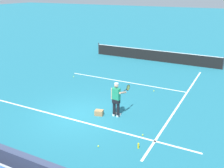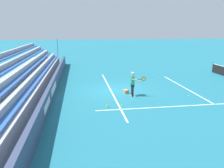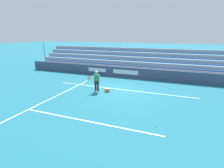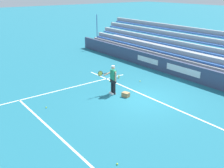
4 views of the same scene
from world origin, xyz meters
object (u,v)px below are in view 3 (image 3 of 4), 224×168
Objects in this scene: tennis_ball_midcourt at (84,85)px; water_bottle at (88,82)px; tennis_ball_toward_net at (157,126)px; ball_box_cardboard at (107,90)px; tennis_player at (96,81)px; tennis_ball_far_right at (61,109)px; tennis_ball_near_player at (104,82)px; tennis_ball_far_left at (178,93)px.

water_bottle reaches higher than tennis_ball_midcourt.
ball_box_cardboard is at bearing -43.18° from tennis_ball_toward_net.
tennis_player is 25.98× the size of tennis_ball_far_right.
ball_box_cardboard is 2.77m from tennis_ball_near_player.
tennis_ball_near_player is 1.00× the size of tennis_ball_midcourt.
water_bottle is (8.17, -0.07, 0.08)m from tennis_ball_far_left.
tennis_player is 2.30m from tennis_ball_midcourt.
tennis_ball_far_left is 9.00m from tennis_ball_far_right.
tennis_ball_far_left is 1.00× the size of tennis_ball_midcourt.
ball_box_cardboard is at bearing 162.65° from tennis_ball_midcourt.
tennis_player reaches higher than tennis_ball_near_player.
tennis_ball_near_player and tennis_ball_far_right have the same top height.
tennis_ball_near_player is (5.87, -6.64, 0.00)m from tennis_ball_toward_net.
tennis_player reaches higher than tennis_ball_far_left.
tennis_ball_midcourt is at bearing 6.31° from tennis_ball_far_left.
tennis_ball_toward_net is at bearing 140.62° from water_bottle.
water_bottle is at bearing -39.38° from tennis_ball_toward_net.
tennis_ball_toward_net and tennis_ball_near_player have the same top height.
tennis_player reaches higher than tennis_ball_far_right.
ball_box_cardboard is 3.30m from water_bottle.
tennis_player is at bearing -98.22° from tennis_ball_far_right.
tennis_player is 1.15m from ball_box_cardboard.
tennis_player is 2.91m from tennis_ball_near_player.
tennis_ball_far_left is (-6.18, -2.02, -0.86)m from tennis_player.
ball_box_cardboard is 6.06× the size of tennis_ball_far_right.
tennis_ball_midcourt is 0.30× the size of water_bottle.
tennis_ball_toward_net is 1.00× the size of tennis_ball_far_right.
tennis_ball_toward_net is 8.73m from tennis_ball_midcourt.
water_bottle is (1.43, 0.65, 0.08)m from tennis_ball_near_player.
tennis_ball_midcourt is (2.61, -0.82, -0.10)m from ball_box_cardboard.
tennis_ball_near_player is 1.57m from water_bottle.
tennis_ball_far_right and tennis_ball_midcourt have the same top height.
tennis_ball_far_left is at bearing -161.94° from tennis_player.
tennis_ball_toward_net is 5.88m from tennis_ball_far_right.
tennis_ball_near_player is at bearing -6.03° from tennis_ball_far_left.
ball_box_cardboard reaches higher than tennis_ball_far_right.
ball_box_cardboard reaches higher than tennis_ball_toward_net.
tennis_player is at bearing 101.53° from tennis_ball_near_player.
tennis_ball_toward_net and tennis_ball_midcourt have the same top height.
tennis_ball_far_left is 1.00× the size of tennis_ball_far_right.
water_bottle is at bearing -79.01° from tennis_ball_midcourt.
ball_box_cardboard is at bearing -158.45° from tennis_player.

